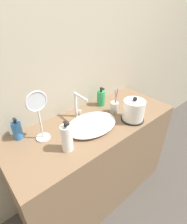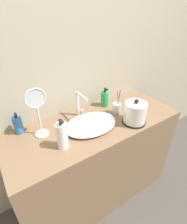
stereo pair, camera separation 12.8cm
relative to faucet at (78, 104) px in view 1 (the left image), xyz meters
name	(u,v)px [view 1 (the left image)]	position (x,y,z in m)	size (l,w,h in m)	color
ground_plane	(114,210)	(0.05, -0.42, -0.96)	(12.00, 12.00, 0.00)	#47423D
wall_back	(69,54)	(0.05, 0.15, 0.34)	(6.00, 0.04, 2.60)	#ADA38E
vanity_counter	(95,160)	(0.05, -0.15, -0.54)	(1.38, 0.55, 0.84)	brown
sink_basin	(92,124)	(0.00, -0.17, -0.10)	(0.40, 0.29, 0.05)	white
faucet	(78,104)	(0.00, 0.00, 0.00)	(0.06, 0.16, 0.21)	silver
electric_kettle	(133,111)	(0.30, -0.31, -0.04)	(0.18, 0.18, 0.20)	black
toothbrush_cup	(114,107)	(0.27, -0.13, -0.07)	(0.07, 0.07, 0.22)	#B7B2A8
lotion_bottle	(67,138)	(-0.27, -0.25, -0.03)	(0.07, 0.07, 0.21)	white
shampoo_bottle	(17,130)	(-0.46, 0.05, -0.06)	(0.06, 0.06, 0.16)	#3370B7
mouthwash_bottle	(101,98)	(0.27, 0.03, -0.05)	(0.07, 0.07, 0.17)	#2D9956
vanity_mirror	(38,112)	(-0.34, -0.06, 0.09)	(0.14, 0.09, 0.35)	silver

